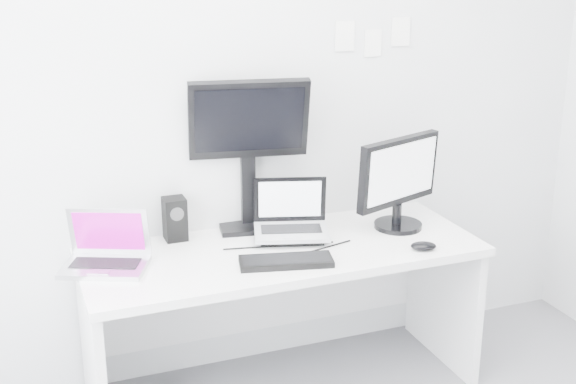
% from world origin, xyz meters
% --- Properties ---
extents(back_wall, '(3.60, 0.00, 3.60)m').
position_xyz_m(back_wall, '(0.00, 1.60, 1.35)').
color(back_wall, silver).
rests_on(back_wall, ground).
extents(desk, '(1.80, 0.70, 0.73)m').
position_xyz_m(desk, '(0.00, 1.25, 0.36)').
color(desk, white).
rests_on(desk, ground).
extents(macbook, '(0.42, 0.38, 0.26)m').
position_xyz_m(macbook, '(-0.78, 1.29, 0.86)').
color(macbook, '#AEAFB3').
rests_on(macbook, desk).
extents(speaker, '(0.12, 0.12, 0.20)m').
position_xyz_m(speaker, '(-0.43, 1.53, 0.83)').
color(speaker, black).
rests_on(speaker, desk).
extents(dell_laptop, '(0.40, 0.35, 0.28)m').
position_xyz_m(dell_laptop, '(0.07, 1.33, 0.87)').
color(dell_laptop, '#B7B8BF').
rests_on(dell_laptop, desk).
extents(rear_monitor, '(0.58, 0.29, 0.75)m').
position_xyz_m(rear_monitor, '(-0.06, 1.54, 1.11)').
color(rear_monitor, black).
rests_on(rear_monitor, desk).
extents(samsung_monitor, '(0.55, 0.39, 0.46)m').
position_xyz_m(samsung_monitor, '(0.62, 1.29, 0.96)').
color(samsung_monitor, black).
rests_on(samsung_monitor, desk).
extents(keyboard, '(0.42, 0.23, 0.03)m').
position_xyz_m(keyboard, '(-0.05, 1.07, 0.74)').
color(keyboard, black).
rests_on(keyboard, desk).
extents(mouse, '(0.13, 0.11, 0.04)m').
position_xyz_m(mouse, '(0.58, 1.00, 0.75)').
color(mouse, black).
rests_on(mouse, desk).
extents(wall_note_0, '(0.10, 0.00, 0.14)m').
position_xyz_m(wall_note_0, '(0.45, 1.59, 1.62)').
color(wall_note_0, white).
rests_on(wall_note_0, back_wall).
extents(wall_note_1, '(0.09, 0.00, 0.13)m').
position_xyz_m(wall_note_1, '(0.60, 1.59, 1.58)').
color(wall_note_1, white).
rests_on(wall_note_1, back_wall).
extents(wall_note_2, '(0.10, 0.00, 0.14)m').
position_xyz_m(wall_note_2, '(0.75, 1.59, 1.63)').
color(wall_note_2, white).
rests_on(wall_note_2, back_wall).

